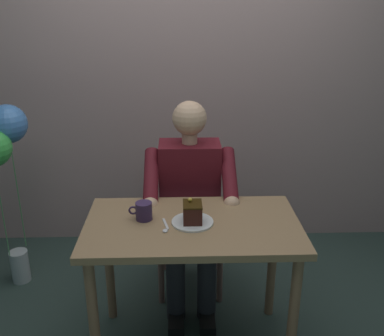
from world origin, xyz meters
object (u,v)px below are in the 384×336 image
Objects in this scene: dining_table at (192,242)px; seated_person at (190,202)px; chair at (189,210)px; balloon_display at (2,151)px; cake_slice at (193,212)px; dessert_spoon at (165,227)px; coffee_cup at (144,211)px.

seated_person is (0.00, -0.45, 0.01)m from dining_table.
chair is (0.00, -0.62, -0.13)m from dining_table.
dining_table is 1.33m from balloon_display.
cake_slice is 1.31m from balloon_display.
chair is 1.21m from balloon_display.
chair is at bearing 179.00° from balloon_display.
dessert_spoon is 0.12× the size of balloon_display.
dessert_spoon is at bearing 78.91° from chair.
seated_person is (0.00, 0.17, 0.14)m from chair.
cake_slice is 0.98× the size of coffee_cup.
cake_slice is 0.25m from coffee_cup.
cake_slice is (-0.00, 0.62, 0.30)m from chair.
cake_slice is at bearing -158.04° from dessert_spoon.
seated_person is at bearing -121.14° from coffee_cup.
dining_table is 0.29m from coffee_cup.
dining_table is at bearing -159.07° from dessert_spoon.
seated_person is 10.72× the size of cake_slice.
chair reaches higher than dessert_spoon.
cake_slice is at bearing 150.75° from balloon_display.
seated_person is 0.52m from dessert_spoon.
dessert_spoon is at bearing 138.48° from coffee_cup.
dining_table is at bearing 169.04° from coffee_cup.
cake_slice is (-0.00, 0.44, 0.16)m from seated_person.
seated_person reaches higher than cake_slice.
cake_slice is at bearing 169.95° from coffee_cup.
coffee_cup is at bearing -10.05° from cake_slice.
seated_person is at bearing 90.00° from chair.
dessert_spoon is at bearing 21.96° from cake_slice.
dining_table is 0.16m from cake_slice.
seated_person is 1.18m from balloon_display.
chair reaches higher than cake_slice.
seated_person reaches higher than dining_table.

